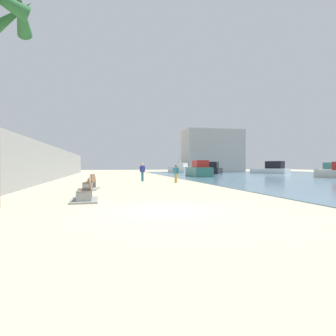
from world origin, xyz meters
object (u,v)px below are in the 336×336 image
Objects in this scene: person_walking at (142,171)px; boat_mid_bay at (271,169)px; boat_far_right at (180,169)px; boat_nearest at (199,170)px; bench_near at (85,196)px; bench_far at (90,186)px; person_standing at (176,172)px; boat_far_left at (214,169)px; boat_distant at (329,170)px.

person_walking is 0.25× the size of boat_mid_bay.
boat_far_right is 17.52m from boat_nearest.
bench_far is at bearing 91.29° from bench_near.
boat_far_left is at bearing 60.61° from person_standing.
boat_far_left is 0.77× the size of boat_mid_bay.
boat_nearest is (6.08, 11.96, -0.06)m from person_standing.
boat_nearest is (8.65, 9.21, -0.17)m from person_walking.
boat_far_left is at bearing 54.58° from bench_far.
person_walking is 35.95m from boat_distant.
boat_mid_bay is at bearing -2.98° from boat_far_left.
person_walking is at bearing -128.17° from boat_far_left.
boat_far_right is (10.66, 26.61, -0.20)m from person_walking.
boat_nearest reaches higher than bench_far.
boat_far_right is (-3.87, 8.14, 0.02)m from boat_far_left.
boat_mid_bay reaches higher than person_walking.
bench_far is 0.42× the size of boat_far_left.
boat_distant is (30.64, 16.52, -0.17)m from person_standing.
boat_far_right is at bearing 68.18° from person_walking.
boat_distant is at bearing 30.15° from bench_far.
person_walking is (4.20, 13.87, 0.77)m from bench_near.
boat_far_left reaches higher than person_walking.
boat_nearest is at bearing 60.88° from bench_near.
boat_nearest is (-2.00, -17.40, 0.03)m from boat_far_right.
bench_far is 32.54m from boat_far_left.
boat_far_right is at bearing 148.81° from boat_mid_bay.
boat_nearest is (-16.34, -8.72, 0.02)m from boat_mid_bay.
person_standing is 0.20× the size of boat_nearest.
boat_nearest is at bearing -151.92° from boat_mid_bay.
bench_far is at bearing -149.85° from boat_distant.
bench_near is 13.04m from person_standing.
boat_mid_bay is 18.53m from boat_nearest.
boat_mid_bay is at bearing 42.67° from person_standing.
person_standing is 0.29× the size of boat_far_left.
bench_near is 0.28× the size of boat_nearest.
person_walking is at bearing -157.48° from boat_distant.
boat_nearest is at bearing 53.02° from bench_far.
boat_far_right is 0.97× the size of boat_nearest.
person_standing is 13.42m from boat_nearest.
boat_far_right is at bearing 83.43° from boat_nearest.
boat_distant is at bearing -14.14° from boat_far_left.
boat_mid_bay is (10.48, -0.54, 0.04)m from boat_far_left.
bench_near is at bearing -110.15° from boat_far_right.
boat_mid_bay reaches higher than person_standing.
boat_mid_bay is (-8.21, 4.16, 0.09)m from boat_distant.
bench_far is 0.28× the size of boat_nearest.
person_standing is 34.80m from boat_distant.
bench_near is 1.37× the size of person_standing.
person_standing is 0.23× the size of boat_mid_bay.
bench_far is 9.17m from person_walking.
person_walking is 0.32× the size of boat_far_left.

